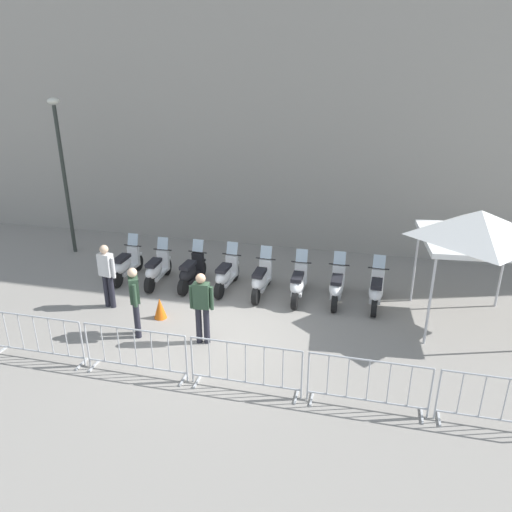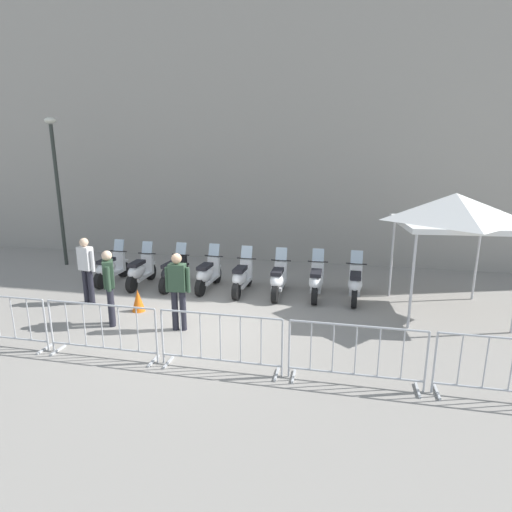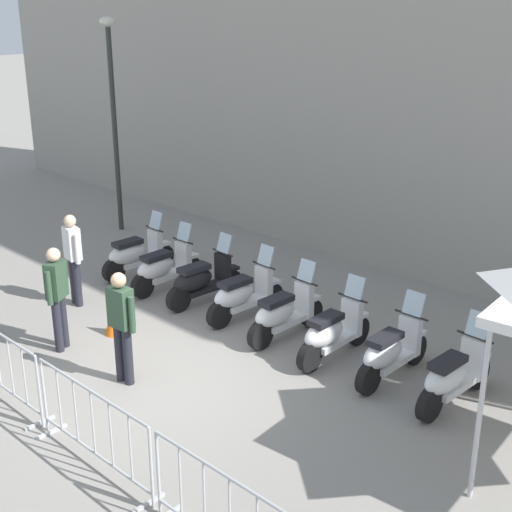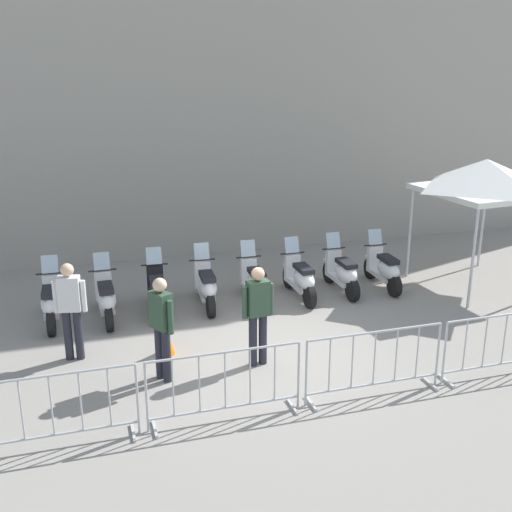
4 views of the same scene
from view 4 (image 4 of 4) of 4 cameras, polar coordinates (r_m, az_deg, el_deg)
The scene contains 18 objects.
ground_plane at distance 10.75m, azimuth 0.89°, elevation -9.24°, with size 120.00×120.00×0.00m, color gray.
motorcycle_0 at distance 12.41m, azimuth -18.74°, elevation -4.16°, with size 0.59×1.72×1.24m.
motorcycle_1 at distance 12.30m, azimuth -13.97°, elevation -3.92°, with size 0.56×1.73×1.24m.
motorcycle_2 at distance 12.43m, azimuth -9.31°, elevation -3.39°, with size 0.63×1.72×1.24m.
motorcycle_3 at distance 12.62m, azimuth -4.71°, elevation -2.89°, with size 0.62×1.72×1.24m.
motorcycle_4 at distance 12.79m, azimuth -0.13°, elevation -2.57°, with size 0.59×1.72×1.24m.
motorcycle_5 at distance 13.08m, azimuth 4.21°, elevation -2.14°, with size 0.56×1.73×1.24m.
motorcycle_6 at distance 13.53m, azimuth 8.16°, elevation -1.61°, with size 0.56×1.73×1.24m.
motorcycle_7 at distance 13.96m, azimuth 11.99°, elevation -1.22°, with size 0.61×1.72×1.24m.
barrier_segment_1 at distance 8.54m, azimuth -18.69°, elevation -13.75°, with size 2.23×0.62×1.07m.
barrier_segment_2 at distance 8.70m, azimuth -2.93°, elevation -12.14°, with size 2.23×0.62×1.07m.
barrier_segment_3 at distance 9.45m, azimuth 11.09°, elevation -9.94°, with size 2.23×0.62×1.07m.
barrier_segment_4 at distance 10.66m, azimuth 22.33°, elevation -7.72°, with size 2.23×0.62×1.07m.
officer_near_row_end at distance 9.63m, azimuth -8.90°, elevation -6.29°, with size 0.35×0.51×1.73m.
officer_mid_plaza at distance 10.65m, azimuth -17.10°, elevation -4.52°, with size 0.53×0.31×1.73m.
officer_by_barriers at distance 10.00m, azimuth 0.18°, elevation -5.16°, with size 0.55×0.22×1.73m.
canopy_tent at distance 14.29m, azimuth 20.83°, elevation 6.98°, with size 2.41×2.41×2.91m.
traffic_cone at distance 10.76m, azimuth -8.52°, elevation -7.79°, with size 0.32×0.32×0.55m, color orange.
Camera 4 is at (-3.73, -8.86, 4.81)m, focal length 42.39 mm.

